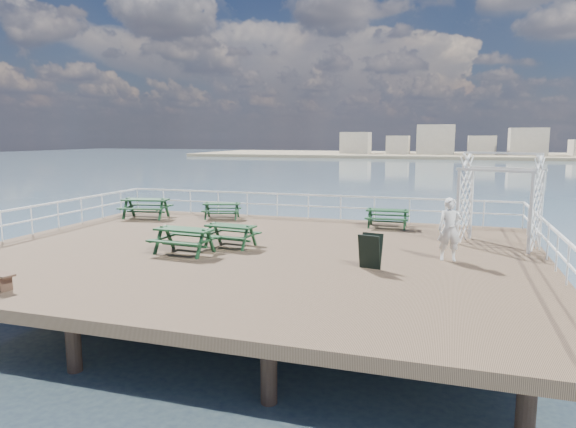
{
  "coord_description": "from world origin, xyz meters",
  "views": [
    {
      "loc": [
        5.96,
        -15.15,
        3.65
      ],
      "look_at": [
        0.93,
        0.85,
        1.1
      ],
      "focal_mm": 32.0,
      "sensor_mm": 36.0,
      "label": 1
    }
  ],
  "objects_px": {
    "picnic_table_c": "(388,215)",
    "picnic_table_e": "(230,231)",
    "person": "(450,229)",
    "picnic_table_a": "(146,204)",
    "trellis_arbor": "(499,205)",
    "picnic_table_d": "(184,235)",
    "picnic_table_b": "(222,207)"
  },
  "relations": [
    {
      "from": "picnic_table_a",
      "to": "picnic_table_e",
      "type": "xyz_separation_m",
      "value": [
        6.1,
        -4.43,
        -0.1
      ]
    },
    {
      "from": "picnic_table_a",
      "to": "person",
      "type": "height_order",
      "value": "person"
    },
    {
      "from": "picnic_table_d",
      "to": "person",
      "type": "height_order",
      "value": "person"
    },
    {
      "from": "picnic_table_c",
      "to": "person",
      "type": "height_order",
      "value": "person"
    },
    {
      "from": "picnic_table_c",
      "to": "picnic_table_d",
      "type": "distance_m",
      "value": 8.63
    },
    {
      "from": "picnic_table_e",
      "to": "person",
      "type": "bearing_deg",
      "value": 7.75
    },
    {
      "from": "picnic_table_a",
      "to": "trellis_arbor",
      "type": "bearing_deg",
      "value": -15.92
    },
    {
      "from": "picnic_table_a",
      "to": "picnic_table_d",
      "type": "bearing_deg",
      "value": -58.21
    },
    {
      "from": "picnic_table_c",
      "to": "picnic_table_e",
      "type": "height_order",
      "value": "picnic_table_c"
    },
    {
      "from": "person",
      "to": "picnic_table_c",
      "type": "bearing_deg",
      "value": 107.36
    },
    {
      "from": "picnic_table_b",
      "to": "picnic_table_c",
      "type": "distance_m",
      "value": 7.33
    },
    {
      "from": "picnic_table_d",
      "to": "person",
      "type": "xyz_separation_m",
      "value": [
        7.94,
        1.53,
        0.36
      ]
    },
    {
      "from": "trellis_arbor",
      "to": "person",
      "type": "height_order",
      "value": "trellis_arbor"
    },
    {
      "from": "picnic_table_c",
      "to": "picnic_table_e",
      "type": "xyz_separation_m",
      "value": [
        -4.58,
        -5.24,
        -0.0
      ]
    },
    {
      "from": "picnic_table_a",
      "to": "picnic_table_b",
      "type": "bearing_deg",
      "value": 4.82
    },
    {
      "from": "picnic_table_d",
      "to": "picnic_table_e",
      "type": "height_order",
      "value": "picnic_table_d"
    },
    {
      "from": "picnic_table_a",
      "to": "picnic_table_e",
      "type": "height_order",
      "value": "picnic_table_a"
    },
    {
      "from": "picnic_table_b",
      "to": "picnic_table_d",
      "type": "height_order",
      "value": "picnic_table_d"
    },
    {
      "from": "picnic_table_c",
      "to": "trellis_arbor",
      "type": "bearing_deg",
      "value": -32.99
    },
    {
      "from": "picnic_table_b",
      "to": "picnic_table_e",
      "type": "xyz_separation_m",
      "value": [
        2.75,
        -5.29,
        0.02
      ]
    },
    {
      "from": "picnic_table_b",
      "to": "person",
      "type": "relative_size",
      "value": 1.01
    },
    {
      "from": "picnic_table_a",
      "to": "picnic_table_b",
      "type": "height_order",
      "value": "picnic_table_a"
    },
    {
      "from": "picnic_table_c",
      "to": "trellis_arbor",
      "type": "distance_m",
      "value": 4.7
    },
    {
      "from": "picnic_table_b",
      "to": "picnic_table_c",
      "type": "bearing_deg",
      "value": -15.12
    },
    {
      "from": "picnic_table_d",
      "to": "picnic_table_e",
      "type": "bearing_deg",
      "value": 59.18
    },
    {
      "from": "picnic_table_e",
      "to": "person",
      "type": "xyz_separation_m",
      "value": [
        6.97,
        0.15,
        0.41
      ]
    },
    {
      "from": "picnic_table_d",
      "to": "picnic_table_e",
      "type": "relative_size",
      "value": 1.07
    },
    {
      "from": "picnic_table_b",
      "to": "picnic_table_c",
      "type": "relative_size",
      "value": 1.1
    },
    {
      "from": "picnic_table_e",
      "to": "person",
      "type": "height_order",
      "value": "person"
    },
    {
      "from": "picnic_table_b",
      "to": "picnic_table_d",
      "type": "distance_m",
      "value": 6.9
    },
    {
      "from": "picnic_table_a",
      "to": "person",
      "type": "bearing_deg",
      "value": -27.78
    },
    {
      "from": "picnic_table_a",
      "to": "trellis_arbor",
      "type": "distance_m",
      "value": 14.72
    }
  ]
}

